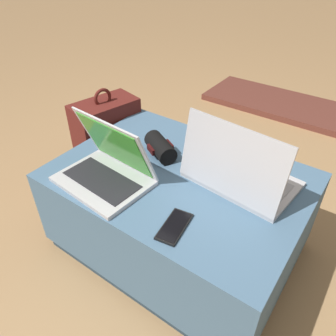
{
  "coord_description": "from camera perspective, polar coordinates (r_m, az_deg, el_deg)",
  "views": [
    {
      "loc": [
        0.53,
        -0.82,
        1.15
      ],
      "look_at": [
        0.0,
        -0.08,
        0.48
      ],
      "focal_mm": 35.0,
      "sensor_mm": 36.0,
      "label": 1
    }
  ],
  "objects": [
    {
      "name": "ground_plane",
      "position": [
        1.51,
        1.72,
        -13.05
      ],
      "size": [
        14.0,
        14.0,
        0.0
      ],
      "primitive_type": "plane",
      "color": "tan"
    },
    {
      "name": "ottoman",
      "position": [
        1.37,
        1.87,
        -7.62
      ],
      "size": [
        0.94,
        0.68,
        0.4
      ],
      "color": "#2A3D4E",
      "rests_on": "ground_plane"
    },
    {
      "name": "laptop_near",
      "position": [
        1.2,
        -10.54,
        -0.05
      ],
      "size": [
        0.34,
        0.27,
        0.24
      ],
      "rotation": [
        0.0,
        0.0,
        -0.07
      ],
      "color": "silver",
      "rests_on": "ottoman"
    },
    {
      "name": "laptop_far",
      "position": [
        1.18,
        12.15,
        -0.87
      ],
      "size": [
        0.4,
        0.29,
        0.26
      ],
      "rotation": [
        0.0,
        0.0,
        3.04
      ],
      "color": "silver",
      "rests_on": "ottoman"
    },
    {
      "name": "cell_phone",
      "position": [
        1.03,
        1.13,
        -10.12
      ],
      "size": [
        0.09,
        0.15,
        0.01
      ],
      "rotation": [
        0.0,
        0.0,
        3.3
      ],
      "color": "black",
      "rests_on": "ottoman"
    },
    {
      "name": "backpack",
      "position": [
        1.77,
        -10.5,
        4.23
      ],
      "size": [
        0.28,
        0.35,
        0.54
      ],
      "rotation": [
        0.0,
        0.0,
        -1.81
      ],
      "color": "#5B1E19",
      "rests_on": "ground_plane"
    },
    {
      "name": "wrist_brace",
      "position": [
        1.32,
        -1.34,
        3.63
      ],
      "size": [
        0.18,
        0.14,
        0.08
      ],
      "rotation": [
        0.0,
        0.0,
        2.63
      ],
      "color": "black",
      "rests_on": "ottoman"
    },
    {
      "name": "fireplace_hearth",
      "position": [
        2.75,
        21.45,
        9.7
      ],
      "size": [
        1.4,
        0.5,
        0.04
      ],
      "color": "brown",
      "rests_on": "ground_plane"
    }
  ]
}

